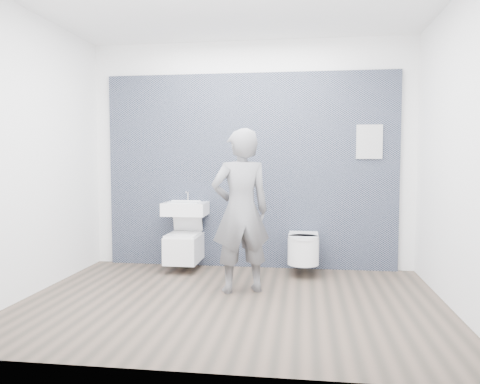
# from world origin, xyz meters

# --- Properties ---
(ground) EXTENTS (4.00, 4.00, 0.00)m
(ground) POSITION_xyz_m (0.00, 0.00, 0.00)
(ground) COLOR brown
(ground) RESTS_ON ground
(room_shell) EXTENTS (4.00, 4.00, 4.00)m
(room_shell) POSITION_xyz_m (0.00, 0.00, 1.74)
(room_shell) COLOR white
(room_shell) RESTS_ON ground
(tile_wall) EXTENTS (3.60, 0.06, 2.40)m
(tile_wall) POSITION_xyz_m (0.00, 1.47, 0.00)
(tile_wall) COLOR black
(tile_wall) RESTS_ON ground
(washbasin) EXTENTS (0.52, 0.39, 0.39)m
(washbasin) POSITION_xyz_m (-0.76, 1.24, 0.75)
(washbasin) COLOR white
(washbasin) RESTS_ON ground
(toilet_square) EXTENTS (0.38, 0.56, 0.74)m
(toilet_square) POSITION_xyz_m (-0.76, 1.17, 0.29)
(toilet_square) COLOR white
(toilet_square) RESTS_ON ground
(toilet_rounded) EXTENTS (0.36, 0.60, 0.33)m
(toilet_rounded) POSITION_xyz_m (0.67, 1.14, 0.31)
(toilet_rounded) COLOR white
(toilet_rounded) RESTS_ON ground
(info_placard) EXTENTS (0.30, 0.03, 0.40)m
(info_placard) POSITION_xyz_m (1.44, 1.43, 0.00)
(info_placard) COLOR white
(info_placard) RESTS_ON ground
(visitor) EXTENTS (0.71, 0.59, 1.65)m
(visitor) POSITION_xyz_m (0.04, 0.35, 0.83)
(visitor) COLOR slate
(visitor) RESTS_ON ground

